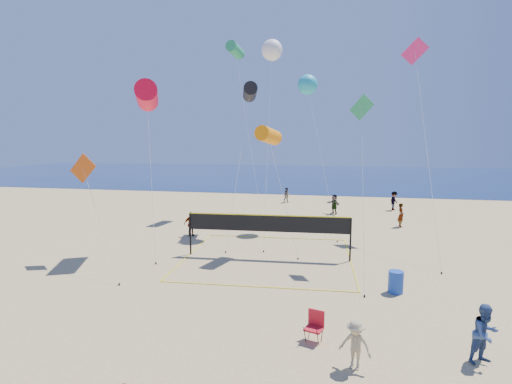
# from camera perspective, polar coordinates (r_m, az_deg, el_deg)

# --- Properties ---
(ground) EXTENTS (120.00, 120.00, 0.00)m
(ground) POSITION_cam_1_polar(r_m,az_deg,el_deg) (12.45, -5.50, -25.27)
(ground) COLOR tan
(ground) RESTS_ON ground
(ocean) EXTENTS (140.00, 50.00, 0.03)m
(ocean) POSITION_cam_1_polar(r_m,az_deg,el_deg) (72.36, 8.63, 2.34)
(ocean) COLOR #112150
(ocean) RESTS_ON ground
(bystander_a) EXTENTS (1.12, 1.04, 1.84)m
(bystander_a) POSITION_cam_1_polar(r_m,az_deg,el_deg) (14.49, 29.93, -17.17)
(bystander_a) COLOR #324A7D
(bystander_a) RESTS_ON ground
(bystander_b) EXTENTS (1.10, 0.86, 1.50)m
(bystander_b) POSITION_cam_1_polar(r_m,az_deg,el_deg) (12.87, 14.00, -20.41)
(bystander_b) COLOR tan
(bystander_b) RESTS_ON ground
(far_person_0) EXTENTS (1.02, 0.96, 1.69)m
(far_person_0) POSITION_cam_1_polar(r_m,az_deg,el_deg) (28.05, -9.31, -4.53)
(far_person_0) COLOR gray
(far_person_0) RESTS_ON ground
(far_person_1) EXTENTS (1.46, 1.58, 1.77)m
(far_person_1) POSITION_cam_1_polar(r_m,az_deg,el_deg) (36.23, 11.09, -1.73)
(far_person_1) COLOR gray
(far_person_1) RESTS_ON ground
(far_person_2) EXTENTS (0.54, 0.73, 1.83)m
(far_person_2) POSITION_cam_1_polar(r_m,az_deg,el_deg) (32.37, 19.99, -3.13)
(far_person_2) COLOR gray
(far_person_2) RESTS_ON ground
(far_person_3) EXTENTS (0.89, 0.77, 1.56)m
(far_person_3) POSITION_cam_1_polar(r_m,az_deg,el_deg) (41.93, 4.44, -0.46)
(far_person_3) COLOR gray
(far_person_3) RESTS_ON ground
(far_person_4) EXTENTS (1.16, 1.32, 1.78)m
(far_person_4) POSITION_cam_1_polar(r_m,az_deg,el_deg) (39.60, 19.12, -1.20)
(far_person_4) COLOR gray
(far_person_4) RESTS_ON ground
(camp_chair) EXTENTS (0.69, 0.80, 1.16)m
(camp_chair) POSITION_cam_1_polar(r_m,az_deg,el_deg) (14.20, 8.41, -18.17)
(camp_chair) COLOR red
(camp_chair) RESTS_ON ground
(trash_barrel) EXTENTS (0.81, 0.81, 0.98)m
(trash_barrel) POSITION_cam_1_polar(r_m,az_deg,el_deg) (18.99, 19.34, -12.03)
(trash_barrel) COLOR #1A42AA
(trash_barrel) RESTS_ON ground
(volleyball_net) EXTENTS (9.73, 9.59, 2.49)m
(volleyball_net) POSITION_cam_1_polar(r_m,az_deg,el_deg) (22.57, 1.74, -5.19)
(volleyball_net) COLOR black
(volleyball_net) RESTS_ON ground
(kite_0) EXTENTS (2.50, 3.93, 9.95)m
(kite_0) POSITION_cam_1_polar(r_m,az_deg,el_deg) (24.24, -15.33, 13.11)
(kite_0) COLOR red
(kite_0) RESTS_ON ground
(kite_1) EXTENTS (1.53, 7.80, 10.66)m
(kite_1) POSITION_cam_1_polar(r_m,az_deg,el_deg) (29.48, -0.87, 14.09)
(kite_1) COLOR black
(kite_1) RESTS_ON ground
(kite_2) EXTENTS (2.60, 2.25, 7.47)m
(kite_2) POSITION_cam_1_polar(r_m,az_deg,el_deg) (23.07, 1.80, 8.07)
(kite_2) COLOR orange
(kite_2) RESTS_ON ground
(kite_3) EXTENTS (4.72, 3.54, 5.96)m
(kite_3) POSITION_cam_1_polar(r_m,az_deg,el_deg) (23.53, -23.32, 2.54)
(kite_3) COLOR #CA4D12
(kite_3) RESTS_ON ground
(kite_4) EXTENTS (1.22, 5.34, 9.03)m
(kite_4) POSITION_cam_1_polar(r_m,az_deg,el_deg) (21.53, 14.89, 10.02)
(kite_4) COLOR #28985B
(kite_4) RESTS_ON ground
(kite_5) EXTENTS (1.75, 9.29, 13.49)m
(kite_5) POSITION_cam_1_polar(r_m,az_deg,el_deg) (29.99, 21.90, 16.94)
(kite_5) COLOR #F52975
(kite_5) RESTS_ON ground
(kite_6) EXTENTS (1.72, 7.12, 13.65)m
(kite_6) POSITION_cam_1_polar(r_m,az_deg,el_deg) (29.93, 2.30, 19.58)
(kite_6) COLOR white
(kite_6) RESTS_ON ground
(kite_7) EXTENTS (3.19, 5.17, 11.37)m
(kite_7) POSITION_cam_1_polar(r_m,az_deg,el_deg) (30.60, 7.39, 14.96)
(kite_7) COLOR #22ABC2
(kite_7) RESTS_ON ground
(kite_8) EXTENTS (4.05, 6.57, 14.78)m
(kite_8) POSITION_cam_1_polar(r_m,az_deg,el_deg) (36.01, -2.99, 19.57)
(kite_8) COLOR #28985B
(kite_8) RESTS_ON ground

